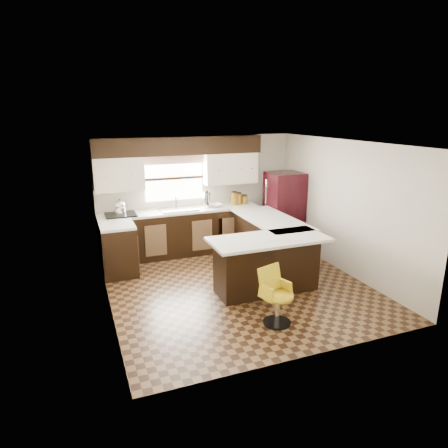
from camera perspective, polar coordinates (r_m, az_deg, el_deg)
name	(u,v)px	position (r m, az deg, el deg)	size (l,w,h in m)	color
floor	(237,286)	(6.91, 1.86, -8.78)	(4.40, 4.40, 0.00)	#49301A
ceiling	(238,143)	(6.31, 2.05, 11.48)	(4.40, 4.40, 0.00)	silver
wall_back	(197,193)	(8.52, -3.84, 4.42)	(4.40, 4.40, 0.00)	beige
wall_front	(313,264)	(4.66, 12.59, -5.63)	(4.40, 4.40, 0.00)	beige
wall_left	(104,231)	(6.03, -16.75, -0.99)	(4.40, 4.40, 0.00)	beige
wall_right	(344,207)	(7.56, 16.79, 2.31)	(4.40, 4.40, 0.00)	beige
base_cab_back	(182,233)	(8.31, -6.09, -1.27)	(3.30, 0.60, 0.90)	black
base_cab_left	(119,251)	(7.47, -14.83, -3.69)	(0.60, 0.70, 0.90)	black
counter_back	(181,211)	(8.18, -6.19, 1.90)	(3.30, 0.60, 0.04)	silver
counter_left	(117,225)	(7.33, -15.08, -0.20)	(0.60, 0.70, 0.04)	silver
soffit	(180,146)	(8.11, -6.35, 11.07)	(3.40, 0.35, 0.36)	black
upper_cab_left	(119,174)	(7.94, -14.83, 6.91)	(0.94, 0.35, 0.64)	beige
upper_cab_right	(230,168)	(8.50, 0.88, 7.98)	(1.14, 0.35, 0.64)	beige
window_pane	(174,178)	(8.31, -7.15, 6.50)	(1.20, 0.02, 0.90)	white
valance	(174,159)	(8.22, -7.18, 9.14)	(1.30, 0.06, 0.18)	#D19B93
sink	(179,209)	(8.14, -6.50, 2.09)	(0.75, 0.45, 0.03)	#B2B2B7
dishwasher	(231,232)	(8.36, 1.06, -1.22)	(0.58, 0.03, 0.78)	black
cooktop	(121,215)	(7.94, -14.54, 1.31)	(0.58, 0.50, 0.03)	black
peninsula_long	(268,244)	(7.63, 6.30, -2.82)	(0.60, 1.95, 0.90)	black
peninsula_return	(267,265)	(6.59, 6.10, -5.86)	(1.65, 0.60, 0.90)	black
counter_pen_long	(271,220)	(7.52, 6.75, 0.64)	(0.84, 1.95, 0.04)	silver
counter_pen_return	(269,239)	(6.35, 6.43, -2.20)	(1.89, 0.84, 0.04)	silver
refrigerator	(284,210)	(8.67, 8.54, 1.92)	(0.70, 0.68, 1.64)	black
bar_chair	(278,297)	(5.64, 7.69, -10.27)	(0.43, 0.43, 0.81)	gold
kettle	(120,206)	(7.91, -14.63, 2.44)	(0.22, 0.22, 0.29)	silver
percolator	(207,200)	(8.30, -2.47, 3.47)	(0.15, 0.15, 0.32)	silver
mixing_bowl	(216,205)	(8.39, -1.21, 2.71)	(0.25, 0.25, 0.06)	white
canister_large	(234,199)	(8.54, 1.48, 3.62)	(0.14, 0.14, 0.26)	brown
canister_med	(239,199)	(8.58, 2.11, 3.57)	(0.13, 0.13, 0.23)	brown
canister_small	(245,200)	(8.64, 2.96, 3.44)	(0.13, 0.13, 0.17)	brown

